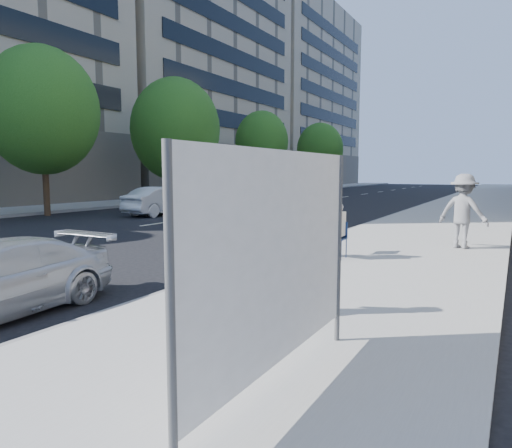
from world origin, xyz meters
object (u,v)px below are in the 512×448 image
Objects in this scene: motorcycle at (212,214)px; bus at (256,179)px; pedestrian_woman at (265,256)px; white_sedan_near at (299,208)px; seated_protester at (333,227)px; protest_banner at (279,258)px; jogger at (463,211)px; white_sedan_mid at (163,201)px.

bus reaches higher than motorcycle.
pedestrian_woman is 12.14m from white_sedan_near.
pedestrian_woman is (0.70, -4.58, 0.12)m from seated_protester.
seated_protester is at bearing 106.26° from protest_banner.
jogger is 1.17× the size of pedestrian_woman.
jogger reaches higher than pedestrian_woman.
seated_protester is at bearing -38.08° from motorcycle.
seated_protester is 7.72m from white_sedan_near.
seated_protester is 0.66× the size of jogger.
motorcycle is at bearing -44.80° from pedestrian_woman.
seated_protester reaches higher than motorcycle.
protest_banner is 1.49× the size of motorcycle.
bus is at bearing -30.75° from jogger.
seated_protester is at bearing 151.84° from white_sedan_mid.
white_sedan_near reaches higher than white_sedan_mid.
jogger is 0.64× the size of protest_banner.
motorcycle is (-5.88, 3.42, -0.24)m from seated_protester.
protest_banner is at bearing 127.33° from pedestrian_woman.
motorcycle is at bearing 128.03° from protest_banner.
bus is at bearing 124.22° from seated_protester.
bus is (-13.22, 19.44, 0.76)m from seated_protester.
protest_banner is (-0.60, -9.56, 0.27)m from jogger.
pedestrian_woman reaches higher than motorcycle.
white_sedan_near is 0.35× the size of bus.
protest_banner is at bearing -73.74° from seated_protester.
white_sedan_near is 2.07× the size of motorcycle.
white_sedan_mid is 7.31m from motorcycle.
pedestrian_woman is 0.55× the size of protest_banner.
protest_banner is 0.71× the size of white_sedan_mid.
white_sedan_near is 15.85m from bus.
jogger reaches higher than motorcycle.
jogger is 0.46× the size of white_sedan_near.
white_sedan_mid is at bearing -89.18° from bus.
seated_protester is 4.63m from pedestrian_woman.
motorcycle is at bearing 149.47° from white_sedan_mid.
white_sedan_mid is (-7.99, 0.95, -0.01)m from white_sedan_near.
pedestrian_woman is 0.39× the size of white_sedan_mid.
jogger is at bearing -51.97° from bus.
jogger is at bearing -29.14° from white_sedan_near.
motorcycle is (-6.58, 7.99, -0.35)m from pedestrian_woman.
jogger is at bearing 166.80° from white_sedan_mid.
motorcycle is at bearing -71.12° from bus.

